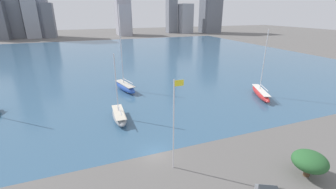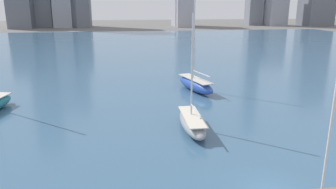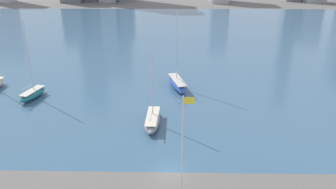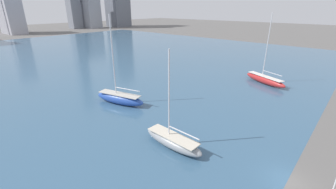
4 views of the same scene
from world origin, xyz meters
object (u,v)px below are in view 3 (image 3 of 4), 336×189
sailboat_teal (33,94)px  sailboat_gray (153,120)px  sailboat_blue (177,83)px  flag_pole (183,143)px

sailboat_teal → sailboat_gray: bearing=-10.1°
sailboat_blue → flag_pole: bearing=-104.7°
sailboat_teal → sailboat_blue: bearing=25.2°
sailboat_blue → sailboat_gray: sailboat_blue is taller
sailboat_teal → sailboat_gray: size_ratio=1.23×
flag_pole → sailboat_blue: sailboat_blue is taller
flag_pole → sailboat_blue: size_ratio=0.77×
sailboat_blue → sailboat_gray: 16.06m
sailboat_blue → sailboat_teal: 27.44m
flag_pole → sailboat_teal: sailboat_teal is taller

